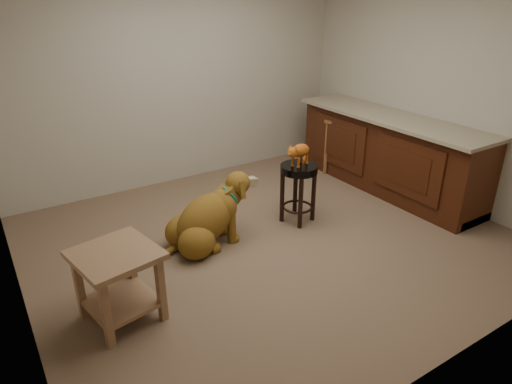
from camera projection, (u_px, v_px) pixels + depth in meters
floor at (271, 239)px, 4.60m from camera, size 4.50×4.00×0.01m
room_shell at (274, 70)px, 3.92m from camera, size 4.54×4.04×2.62m
cabinet_run at (388, 155)px, 5.61m from camera, size 0.70×2.56×0.94m
padded_stool at (298, 182)px, 4.80m from camera, size 0.41×0.41×0.64m
wood_stool at (343, 145)px, 6.12m from camera, size 0.53×0.53×0.75m
side_table at (118, 276)px, 3.35m from camera, size 0.66×0.66×0.59m
golden_retriever at (206, 220)px, 4.39m from camera, size 1.17×0.59×0.74m
tabby_kitten at (299, 152)px, 4.65m from camera, size 0.41×0.26×0.28m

